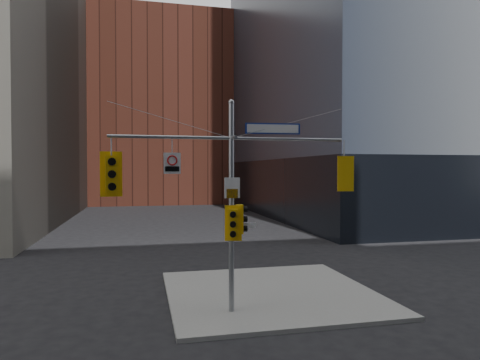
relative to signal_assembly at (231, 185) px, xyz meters
name	(u,v)px	position (x,y,z in m)	size (l,w,h in m)	color
ground	(245,338)	(0.00, -1.99, -4.42)	(160.00, 160.00, 0.00)	black
sidewalk_corner	(271,293)	(2.00, 2.01, -4.34)	(8.00, 8.00, 0.15)	gray
podium_ne	(413,187)	(28.00, 30.01, -1.42)	(36.40, 36.40, 6.00)	black
brick_midrise	(160,114)	(0.00, 56.01, 9.58)	(26.00, 20.00, 28.00)	brown
signal_assembly	(231,185)	(0.00, 0.00, 0.00)	(8.00, 0.80, 7.30)	gray
traffic_light_west_arm	(111,174)	(-3.88, 0.01, 0.38)	(0.69, 0.59, 1.45)	#EBAE0C
traffic_light_east_arm	(344,174)	(4.12, 0.00, 0.38)	(0.60, 0.51, 1.25)	#EBAE0C
traffic_light_pole_side	(241,219)	(0.32, 0.00, -1.15)	(0.39, 0.33, 0.98)	#EBAE0C
traffic_light_pole_front	(233,224)	(0.00, -0.27, -1.26)	(0.56, 0.52, 1.20)	#EBAE0C
street_sign_blade	(273,129)	(1.45, 0.00, 1.93)	(1.92, 0.21, 0.37)	navy
regulatory_sign_arm	(172,163)	(-1.97, -0.02, 0.75)	(0.55, 0.09, 0.69)	silver
regulatory_sign_pole	(232,188)	(0.00, -0.11, -0.10)	(0.53, 0.05, 0.69)	silver
street_blade_ew	(244,226)	(0.45, 0.01, -1.38)	(0.82, 0.14, 0.16)	silver
street_blade_ns	(229,235)	(0.00, 0.46, -1.74)	(0.07, 0.83, 0.17)	#145926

